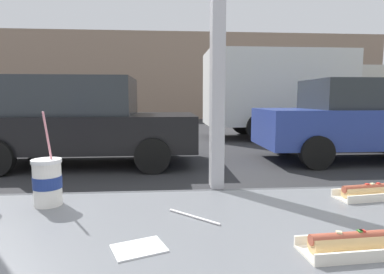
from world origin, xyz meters
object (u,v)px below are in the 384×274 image
at_px(hotdog_tray_far, 352,244).
at_px(parked_car_black, 84,121).
at_px(parked_car_blue, 359,120).
at_px(soda_cup_left, 47,181).
at_px(box_truck, 297,91).
at_px(hotdog_tray_near, 372,192).

height_order(hotdog_tray_far, parked_car_black, parked_car_black).
bearing_deg(parked_car_black, parked_car_blue, -0.00).
distance_m(hotdog_tray_far, parked_car_blue, 6.95).
relative_size(soda_cup_left, box_truck, 0.05).
bearing_deg(box_truck, hotdog_tray_far, -111.76).
bearing_deg(soda_cup_left, parked_car_blue, 50.58).
height_order(hotdog_tray_far, box_truck, box_truck).
height_order(soda_cup_left, parked_car_black, parked_car_black).
bearing_deg(parked_car_blue, soda_cup_left, -129.42).
height_order(parked_car_black, box_truck, box_truck).
relative_size(hotdog_tray_near, box_truck, 0.04).
height_order(soda_cup_left, hotdog_tray_near, soda_cup_left).
relative_size(soda_cup_left, hotdog_tray_far, 1.30).
bearing_deg(parked_car_blue, parked_car_black, 180.00).
bearing_deg(soda_cup_left, hotdog_tray_near, -0.53).
distance_m(hotdog_tray_far, parked_car_black, 6.24).
height_order(hotdog_tray_near, parked_car_blue, parked_car_blue).
bearing_deg(soda_cup_left, hotdog_tray_far, -26.01).
relative_size(soda_cup_left, parked_car_black, 0.07).
bearing_deg(parked_car_black, box_truck, 33.75).
distance_m(soda_cup_left, parked_car_blue, 7.10).
bearing_deg(hotdog_tray_far, box_truck, 68.24).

